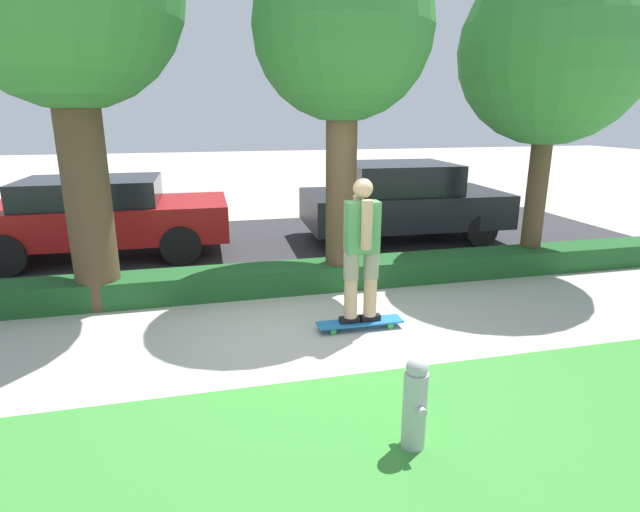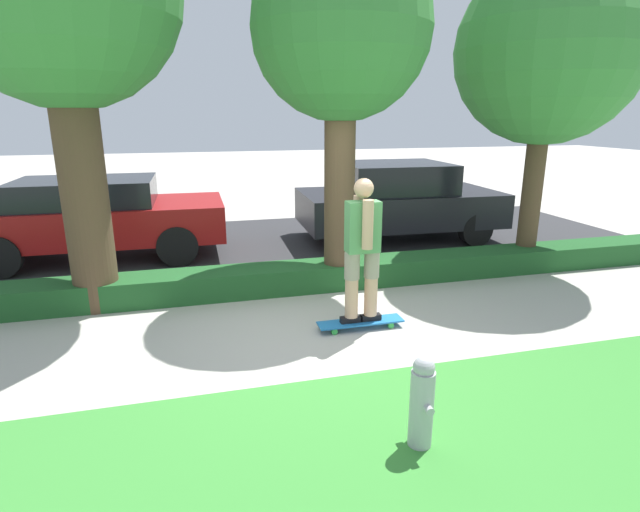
{
  "view_description": "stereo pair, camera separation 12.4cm",
  "coord_description": "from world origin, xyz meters",
  "px_view_note": "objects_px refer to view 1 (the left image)",
  "views": [
    {
      "loc": [
        -1.16,
        -5.19,
        2.47
      ],
      "look_at": [
        0.24,
        0.6,
        0.77
      ],
      "focal_mm": 28.0,
      "sensor_mm": 36.0,
      "label": 1
    },
    {
      "loc": [
        -1.28,
        -5.16,
        2.47
      ],
      "look_at": [
        0.24,
        0.6,
        0.77
      ],
      "focal_mm": 28.0,
      "sensor_mm": 36.0,
      "label": 2
    }
  ],
  "objects_px": {
    "skateboard": "(360,323)",
    "tree_far": "(553,52)",
    "fire_hydrant": "(415,403)",
    "parked_car_middle": "(402,200)",
    "skater_person": "(362,248)",
    "tree_mid": "(343,35)",
    "parked_car_front": "(100,215)"
  },
  "relations": [
    {
      "from": "skater_person",
      "to": "parked_car_front",
      "type": "xyz_separation_m",
      "value": [
        -3.49,
        4.07,
        -0.24
      ]
    },
    {
      "from": "tree_far",
      "to": "parked_car_middle",
      "type": "bearing_deg",
      "value": 119.05
    },
    {
      "from": "skateboard",
      "to": "parked_car_middle",
      "type": "distance_m",
      "value": 4.67
    },
    {
      "from": "skater_person",
      "to": "tree_far",
      "type": "height_order",
      "value": "tree_far"
    },
    {
      "from": "skater_person",
      "to": "tree_mid",
      "type": "height_order",
      "value": "tree_mid"
    },
    {
      "from": "tree_mid",
      "to": "skater_person",
      "type": "bearing_deg",
      "value": -96.8
    },
    {
      "from": "skateboard",
      "to": "parked_car_front",
      "type": "relative_size",
      "value": 0.24
    },
    {
      "from": "tree_far",
      "to": "skater_person",
      "type": "bearing_deg",
      "value": -154.06
    },
    {
      "from": "tree_far",
      "to": "fire_hydrant",
      "type": "distance_m",
      "value": 6.2
    },
    {
      "from": "fire_hydrant",
      "to": "tree_far",
      "type": "bearing_deg",
      "value": 45.82
    },
    {
      "from": "skater_person",
      "to": "parked_car_middle",
      "type": "height_order",
      "value": "skater_person"
    },
    {
      "from": "parked_car_front",
      "to": "tree_mid",
      "type": "bearing_deg",
      "value": -34.27
    },
    {
      "from": "tree_mid",
      "to": "parked_car_middle",
      "type": "distance_m",
      "value": 4.21
    },
    {
      "from": "skateboard",
      "to": "tree_mid",
      "type": "distance_m",
      "value": 3.71
    },
    {
      "from": "tree_far",
      "to": "fire_hydrant",
      "type": "bearing_deg",
      "value": -134.18
    },
    {
      "from": "parked_car_front",
      "to": "parked_car_middle",
      "type": "bearing_deg",
      "value": 0.51
    },
    {
      "from": "skateboard",
      "to": "parked_car_front",
      "type": "xyz_separation_m",
      "value": [
        -3.49,
        4.07,
        0.68
      ]
    },
    {
      "from": "skater_person",
      "to": "fire_hydrant",
      "type": "bearing_deg",
      "value": -97.36
    },
    {
      "from": "parked_car_front",
      "to": "fire_hydrant",
      "type": "relative_size",
      "value": 5.77
    },
    {
      "from": "tree_mid",
      "to": "tree_far",
      "type": "height_order",
      "value": "tree_far"
    },
    {
      "from": "tree_far",
      "to": "parked_car_middle",
      "type": "height_order",
      "value": "tree_far"
    },
    {
      "from": "skateboard",
      "to": "fire_hydrant",
      "type": "bearing_deg",
      "value": -97.36
    },
    {
      "from": "skateboard",
      "to": "tree_far",
      "type": "xyz_separation_m",
      "value": [
        3.5,
        1.7,
        3.29
      ]
    },
    {
      "from": "parked_car_front",
      "to": "parked_car_middle",
      "type": "xyz_separation_m",
      "value": [
        5.69,
        -0.01,
        0.04
      ]
    },
    {
      "from": "parked_car_front",
      "to": "parked_car_middle",
      "type": "distance_m",
      "value": 5.69
    },
    {
      "from": "skateboard",
      "to": "tree_far",
      "type": "relative_size",
      "value": 0.22
    },
    {
      "from": "skater_person",
      "to": "tree_mid",
      "type": "bearing_deg",
      "value": 83.2
    },
    {
      "from": "skateboard",
      "to": "parked_car_front",
      "type": "height_order",
      "value": "parked_car_front"
    },
    {
      "from": "parked_car_middle",
      "to": "skater_person",
      "type": "bearing_deg",
      "value": -116.38
    },
    {
      "from": "skateboard",
      "to": "tree_far",
      "type": "bearing_deg",
      "value": 25.94
    },
    {
      "from": "tree_mid",
      "to": "tree_far",
      "type": "distance_m",
      "value": 3.33
    },
    {
      "from": "tree_mid",
      "to": "fire_hydrant",
      "type": "relative_size",
      "value": 6.29
    }
  ]
}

